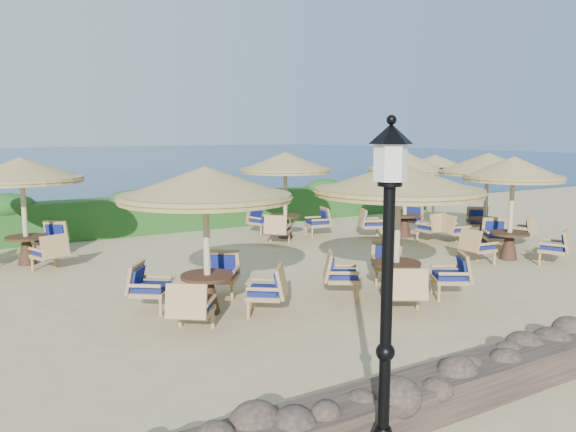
% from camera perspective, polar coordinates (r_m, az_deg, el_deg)
% --- Properties ---
extents(ground, '(120.00, 120.00, 0.00)m').
position_cam_1_polar(ground, '(13.77, 6.69, -5.19)').
color(ground, tan).
rests_on(ground, ground).
extents(sea, '(160.00, 160.00, 0.00)m').
position_cam_1_polar(sea, '(81.12, -24.83, 5.36)').
color(sea, navy).
rests_on(sea, ground).
extents(hedge, '(18.00, 0.90, 1.20)m').
position_cam_1_polar(hedge, '(19.78, -5.97, 0.74)').
color(hedge, '#184616').
rests_on(hedge, ground).
extents(lamp_post, '(0.44, 0.44, 3.31)m').
position_cam_1_polar(lamp_post, '(5.35, 9.95, -9.94)').
color(lamp_post, black).
rests_on(lamp_post, ground).
extents(extra_parasol, '(2.30, 2.30, 2.41)m').
position_cam_1_polar(extra_parasol, '(22.49, 14.70, 5.45)').
color(extra_parasol, beige).
rests_on(extra_parasol, ground).
extents(cafe_set_0, '(3.10, 3.10, 2.65)m').
position_cam_1_polar(cafe_set_0, '(10.01, -8.34, 0.69)').
color(cafe_set_0, beige).
rests_on(cafe_set_0, ground).
extents(cafe_set_1, '(3.30, 3.30, 2.65)m').
position_cam_1_polar(cafe_set_1, '(11.10, 11.13, 1.58)').
color(cafe_set_1, beige).
rests_on(cafe_set_1, ground).
extents(cafe_set_2, '(2.66, 2.77, 2.65)m').
position_cam_1_polar(cafe_set_2, '(15.32, 21.83, 2.57)').
color(cafe_set_2, beige).
rests_on(cafe_set_2, ground).
extents(cafe_set_3, '(2.90, 2.90, 2.65)m').
position_cam_1_polar(cafe_set_3, '(15.12, -25.38, 2.70)').
color(cafe_set_3, beige).
rests_on(cafe_set_3, ground).
extents(cafe_set_4, '(2.85, 2.84, 2.65)m').
position_cam_1_polar(cafe_set_4, '(17.23, -0.27, 4.04)').
color(cafe_set_4, beige).
rests_on(cafe_set_4, ground).
extents(cafe_set_5, '(2.76, 2.61, 2.65)m').
position_cam_1_polar(cafe_set_5, '(17.80, 11.87, 3.62)').
color(cafe_set_5, beige).
rests_on(cafe_set_5, ground).
extents(cafe_set_6, '(2.92, 2.92, 2.65)m').
position_cam_1_polar(cafe_set_6, '(17.59, 19.58, 3.73)').
color(cafe_set_6, beige).
rests_on(cafe_set_6, ground).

